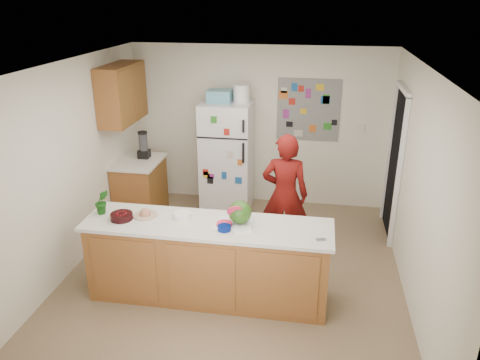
% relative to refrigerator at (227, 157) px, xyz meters
% --- Properties ---
extents(floor, '(4.00, 4.50, 0.02)m').
position_rel_refrigerator_xyz_m(floor, '(0.45, -1.88, -0.86)').
color(floor, brown).
rests_on(floor, ground).
extents(wall_back, '(4.00, 0.02, 2.50)m').
position_rel_refrigerator_xyz_m(wall_back, '(0.45, 0.38, 0.40)').
color(wall_back, beige).
rests_on(wall_back, ground).
extents(wall_left, '(0.02, 4.50, 2.50)m').
position_rel_refrigerator_xyz_m(wall_left, '(-1.56, -1.88, 0.40)').
color(wall_left, beige).
rests_on(wall_left, ground).
extents(wall_right, '(0.02, 4.50, 2.50)m').
position_rel_refrigerator_xyz_m(wall_right, '(2.46, -1.88, 0.40)').
color(wall_right, beige).
rests_on(wall_right, ground).
extents(ceiling, '(4.00, 4.50, 0.02)m').
position_rel_refrigerator_xyz_m(ceiling, '(0.45, -1.88, 1.66)').
color(ceiling, white).
rests_on(ceiling, wall_back).
extents(doorway, '(0.03, 0.85, 2.04)m').
position_rel_refrigerator_xyz_m(doorway, '(2.44, -0.43, 0.17)').
color(doorway, black).
rests_on(doorway, ground).
extents(peninsula_base, '(2.60, 0.62, 0.88)m').
position_rel_refrigerator_xyz_m(peninsula_base, '(0.25, -2.38, -0.41)').
color(peninsula_base, brown).
rests_on(peninsula_base, floor).
extents(peninsula_top, '(2.68, 0.70, 0.04)m').
position_rel_refrigerator_xyz_m(peninsula_top, '(0.25, -2.38, 0.05)').
color(peninsula_top, silver).
rests_on(peninsula_top, peninsula_base).
extents(side_counter_base, '(0.60, 0.80, 0.86)m').
position_rel_refrigerator_xyz_m(side_counter_base, '(-1.24, -0.53, -0.42)').
color(side_counter_base, brown).
rests_on(side_counter_base, floor).
extents(side_counter_top, '(0.64, 0.84, 0.04)m').
position_rel_refrigerator_xyz_m(side_counter_top, '(-1.24, -0.53, 0.03)').
color(side_counter_top, silver).
rests_on(side_counter_top, side_counter_base).
extents(upper_cabinets, '(0.35, 1.00, 0.80)m').
position_rel_refrigerator_xyz_m(upper_cabinets, '(-1.37, -0.58, 1.05)').
color(upper_cabinets, brown).
rests_on(upper_cabinets, wall_left).
extents(refrigerator, '(0.75, 0.70, 1.70)m').
position_rel_refrigerator_xyz_m(refrigerator, '(0.00, 0.00, 0.00)').
color(refrigerator, silver).
rests_on(refrigerator, floor).
extents(fridge_top_bin, '(0.35, 0.28, 0.18)m').
position_rel_refrigerator_xyz_m(fridge_top_bin, '(-0.10, 0.00, 0.94)').
color(fridge_top_bin, '#5999B2').
rests_on(fridge_top_bin, refrigerator).
extents(photo_collage, '(0.95, 0.01, 0.95)m').
position_rel_refrigerator_xyz_m(photo_collage, '(1.20, 0.36, 0.70)').
color(photo_collage, slate).
rests_on(photo_collage, wall_back).
extents(person, '(0.60, 0.40, 1.62)m').
position_rel_refrigerator_xyz_m(person, '(0.99, -1.24, -0.04)').
color(person, '#5F0E0C').
rests_on(person, floor).
extents(blender_appliance, '(0.13, 0.13, 0.38)m').
position_rel_refrigerator_xyz_m(blender_appliance, '(-1.19, -0.39, 0.24)').
color(blender_appliance, black).
rests_on(blender_appliance, side_counter_top).
extents(cutting_board, '(0.40, 0.31, 0.01)m').
position_rel_refrigerator_xyz_m(cutting_board, '(0.54, -2.35, 0.08)').
color(cutting_board, silver).
rests_on(cutting_board, peninsula_top).
extents(watermelon, '(0.25, 0.25, 0.25)m').
position_rel_refrigerator_xyz_m(watermelon, '(0.60, -2.33, 0.21)').
color(watermelon, '#224F0E').
rests_on(watermelon, cutting_board).
extents(watermelon_slice, '(0.16, 0.16, 0.02)m').
position_rel_refrigerator_xyz_m(watermelon_slice, '(0.44, -2.40, 0.09)').
color(watermelon_slice, red).
rests_on(watermelon_slice, cutting_board).
extents(cherry_bowl, '(0.27, 0.27, 0.07)m').
position_rel_refrigerator_xyz_m(cherry_bowl, '(-0.69, -2.44, 0.11)').
color(cherry_bowl, black).
rests_on(cherry_bowl, peninsula_top).
extents(white_bowl, '(0.23, 0.23, 0.06)m').
position_rel_refrigerator_xyz_m(white_bowl, '(-0.05, -2.29, 0.10)').
color(white_bowl, silver).
rests_on(white_bowl, peninsula_top).
extents(cobalt_bowl, '(0.16, 0.16, 0.05)m').
position_rel_refrigerator_xyz_m(cobalt_bowl, '(0.46, -2.50, 0.10)').
color(cobalt_bowl, '#021259').
rests_on(cobalt_bowl, peninsula_top).
extents(plate, '(0.28, 0.28, 0.02)m').
position_rel_refrigerator_xyz_m(plate, '(-0.46, -2.32, 0.08)').
color(plate, beige).
rests_on(plate, peninsula_top).
extents(paper_towel, '(0.20, 0.19, 0.02)m').
position_rel_refrigerator_xyz_m(paper_towel, '(0.65, -2.46, 0.08)').
color(paper_towel, white).
rests_on(paper_towel, peninsula_top).
extents(keys, '(0.11, 0.07, 0.01)m').
position_rel_refrigerator_xyz_m(keys, '(1.45, -2.55, 0.08)').
color(keys, gray).
rests_on(keys, peninsula_top).
extents(potted_plant, '(0.20, 0.19, 0.29)m').
position_rel_refrigerator_xyz_m(potted_plant, '(-0.95, -2.33, 0.21)').
color(potted_plant, '#133F16').
rests_on(potted_plant, peninsula_top).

